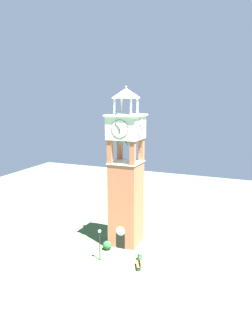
{
  "coord_description": "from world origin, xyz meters",
  "views": [
    {
      "loc": [
        14.81,
        -35.21,
        18.12
      ],
      "look_at": [
        0.0,
        0.0,
        9.79
      ],
      "focal_mm": 35.78,
      "sensor_mm": 36.0,
      "label": 1
    }
  ],
  "objects_px": {
    "park_bench": "(139,264)",
    "trash_bin": "(140,257)",
    "clock_tower": "(126,184)",
    "lamp_post": "(100,239)"
  },
  "relations": [
    {
      "from": "lamp_post",
      "to": "clock_tower",
      "type": "bearing_deg",
      "value": 74.69
    },
    {
      "from": "trash_bin",
      "to": "lamp_post",
      "type": "bearing_deg",
      "value": -156.85
    },
    {
      "from": "park_bench",
      "to": "lamp_post",
      "type": "bearing_deg",
      "value": -179.01
    },
    {
      "from": "park_bench",
      "to": "lamp_post",
      "type": "distance_m",
      "value": 5.06
    },
    {
      "from": "clock_tower",
      "to": "park_bench",
      "type": "relative_size",
      "value": 11.73
    },
    {
      "from": "clock_tower",
      "to": "trash_bin",
      "type": "bearing_deg",
      "value": -44.55
    },
    {
      "from": "clock_tower",
      "to": "park_bench",
      "type": "distance_m",
      "value": 9.3
    },
    {
      "from": "park_bench",
      "to": "trash_bin",
      "type": "height_order",
      "value": "park_bench"
    },
    {
      "from": "clock_tower",
      "to": "trash_bin",
      "type": "xyz_separation_m",
      "value": [
        2.85,
        -2.81,
        -7.5
      ]
    },
    {
      "from": "clock_tower",
      "to": "lamp_post",
      "type": "bearing_deg",
      "value": -105.31
    }
  ]
}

